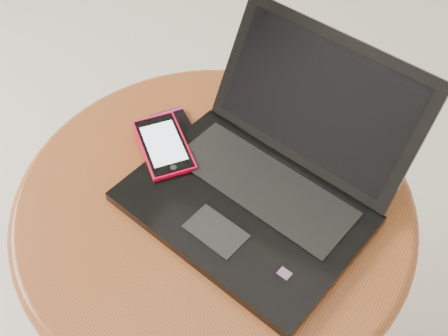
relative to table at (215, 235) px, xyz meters
The scene contains 4 objects.
table is the anchor object (origin of this frame).
laptop 0.16m from the table, 37.71° to the left, with size 0.38×0.38×0.20m.
phone_black 0.18m from the table, 146.64° to the left, with size 0.12×0.11×0.01m.
phone_pink 0.17m from the table, 162.78° to the left, with size 0.14×0.13×0.02m.
Camera 1 is at (0.15, -0.45, 1.14)m, focal length 44.48 mm.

